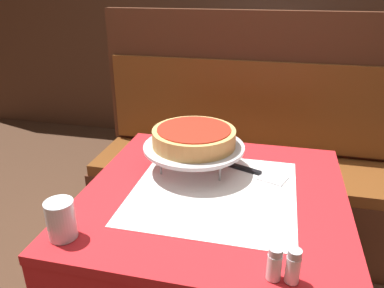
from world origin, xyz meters
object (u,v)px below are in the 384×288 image
at_px(pizza_server, 250,171).
at_px(salt_shaker, 275,264).
at_px(pizza_pan_stand, 194,148).
at_px(deep_dish_pizza, 194,137).
at_px(pepper_shaker, 293,266).
at_px(booth_bench, 243,178).
at_px(dining_table_front, 213,220).
at_px(water_glass_near, 61,220).
at_px(condiment_caddy, 272,64).
at_px(dining_table_rear, 268,88).

bearing_deg(pizza_server, salt_shaker, -78.97).
bearing_deg(pizza_pan_stand, pizza_server, 7.74).
bearing_deg(deep_dish_pizza, pepper_shaker, -55.01).
xyz_separation_m(booth_bench, pizza_pan_stand, (-0.13, -0.68, 0.47)).
height_order(dining_table_front, booth_bench, booth_bench).
relative_size(dining_table_front, water_glass_near, 7.83).
height_order(salt_shaker, condiment_caddy, condiment_caddy).
relative_size(dining_table_front, booth_bench, 0.52).
distance_m(dining_table_front, deep_dish_pizza, 0.30).
height_order(pizza_server, water_glass_near, water_glass_near).
bearing_deg(dining_table_front, condiment_caddy, 86.44).
bearing_deg(deep_dish_pizza, salt_shaker, -58.38).
distance_m(dining_table_front, pizza_server, 0.23).
distance_m(booth_bench, pizza_pan_stand, 0.83).
height_order(water_glass_near, condiment_caddy, condiment_caddy).
height_order(pepper_shaker, condiment_caddy, condiment_caddy).
bearing_deg(booth_bench, dining_table_rear, 86.03).
bearing_deg(salt_shaker, pepper_shaker, 0.00).
distance_m(dining_table_rear, water_glass_near, 2.17).
height_order(salt_shaker, pepper_shaker, pepper_shaker).
xyz_separation_m(deep_dish_pizza, condiment_caddy, (0.21, 1.75, -0.08)).
relative_size(pizza_server, pepper_shaker, 3.29).
xyz_separation_m(dining_table_front, water_glass_near, (-0.35, -0.33, 0.17)).
relative_size(deep_dish_pizza, condiment_caddy, 1.87).
bearing_deg(deep_dish_pizza, dining_table_front, -53.50).
bearing_deg(pizza_pan_stand, deep_dish_pizza, -135.00).
xyz_separation_m(booth_bench, pepper_shaker, (0.21, -1.17, 0.43)).
bearing_deg(booth_bench, condiment_caddy, 85.51).
height_order(pizza_pan_stand, pepper_shaker, pizza_pan_stand).
xyz_separation_m(pizza_server, pepper_shaker, (0.14, -0.52, 0.04)).
distance_m(pizza_pan_stand, water_glass_near, 0.53).
height_order(dining_table_front, deep_dish_pizza, deep_dish_pizza).
distance_m(deep_dish_pizza, condiment_caddy, 1.76).
xyz_separation_m(pizza_pan_stand, water_glass_near, (-0.25, -0.46, -0.03)).
xyz_separation_m(pizza_pan_stand, condiment_caddy, (0.21, 1.75, -0.04)).
bearing_deg(condiment_caddy, salt_shaker, -87.79).
bearing_deg(pizza_pan_stand, salt_shaker, -58.38).
bearing_deg(pizza_server, booth_bench, 96.12).
bearing_deg(salt_shaker, pizza_server, 101.03).
xyz_separation_m(dining_table_front, pizza_server, (0.10, 0.16, 0.12)).
bearing_deg(dining_table_rear, dining_table_front, -93.23).
height_order(booth_bench, pizza_server, booth_bench).
height_order(booth_bench, pizza_pan_stand, booth_bench).
bearing_deg(condiment_caddy, pizza_server, -90.48).
distance_m(salt_shaker, pepper_shaker, 0.04).
distance_m(dining_table_rear, salt_shaker, 2.15).
xyz_separation_m(water_glass_near, condiment_caddy, (0.47, 2.21, -0.01)).
relative_size(dining_table_front, deep_dish_pizza, 2.88).
bearing_deg(dining_table_rear, pepper_shaker, -86.15).
distance_m(dining_table_front, pizza_pan_stand, 0.26).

